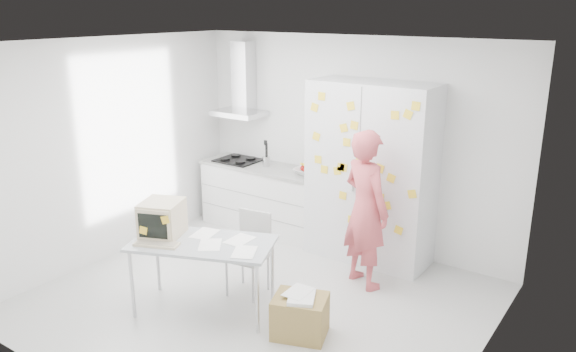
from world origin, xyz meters
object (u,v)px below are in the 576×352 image
Objects in this scene: cardboard_box at (300,316)px; desk at (176,229)px; chair at (251,247)px; person at (366,209)px.

desk is at bearing -169.87° from cardboard_box.
chair is at bearing 36.90° from desk.
chair is at bearing 154.92° from cardboard_box.
chair is (0.41, 0.68, -0.35)m from desk.
cardboard_box is at bearing 113.49° from person.
chair is (-0.95, -0.85, -0.38)m from person.
person is 2.05m from desk.
desk is 0.87m from chair.
desk is 2.62× the size of cardboard_box.
person reaches higher than chair.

